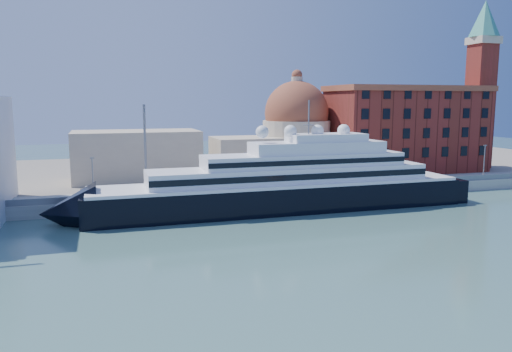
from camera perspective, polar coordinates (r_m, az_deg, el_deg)
name	(u,v)px	position (r m, az deg, el deg)	size (l,w,h in m)	color
ground	(304,244)	(75.40, 5.53, -7.74)	(400.00, 400.00, 0.00)	#345A58
quay	(242,195)	(106.38, -1.60, -2.22)	(180.00, 10.00, 2.50)	gray
land	(204,171)	(145.80, -6.01, 0.56)	(260.00, 72.00, 2.00)	slate
quay_fence	(248,190)	(101.80, -0.92, -1.65)	(180.00, 0.10, 1.20)	slate
superyacht	(270,189)	(96.21, 1.57, -1.52)	(83.42, 11.56, 24.93)	black
warehouse	(406,128)	(143.48, 16.78, 5.25)	(43.00, 19.00, 23.25)	maroon
campanile	(481,74)	(158.21, 24.36, 10.56)	(8.40, 8.40, 47.00)	maroon
church	(241,141)	(129.49, -1.77, 4.01)	(66.00, 18.00, 25.50)	beige
lamp_posts	(183,158)	(100.73, -8.31, 2.03)	(120.80, 2.40, 18.00)	slate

